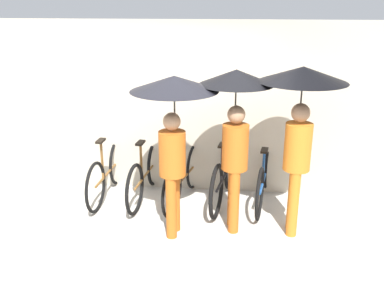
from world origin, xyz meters
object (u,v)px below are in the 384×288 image
parked_bicycle_3 (224,176)px  parked_bicycle_4 (264,177)px  pedestrian_leading (174,111)px  pedestrian_center (236,110)px  parked_bicycle_0 (107,172)px  pedestrian_trailing (301,104)px  parked_bicycle_2 (184,176)px  parked_bicycle_1 (146,174)px

parked_bicycle_3 → parked_bicycle_4: parked_bicycle_3 is taller
parked_bicycle_3 → pedestrian_leading: 1.57m
parked_bicycle_4 → pedestrian_center: 1.44m
parked_bicycle_0 → parked_bicycle_3: (1.71, -0.01, 0.02)m
pedestrian_center → pedestrian_trailing: pedestrian_trailing is taller
pedestrian_leading → pedestrian_trailing: pedestrian_trailing is taller
parked_bicycle_4 → parked_bicycle_2: bearing=103.6°
pedestrian_leading → parked_bicycle_3: bearing=62.1°
pedestrian_center → pedestrian_trailing: 0.76m
parked_bicycle_4 → pedestrian_center: size_ratio=0.87×
parked_bicycle_4 → pedestrian_leading: bearing=138.0°
pedestrian_leading → parked_bicycle_4: bearing=44.6°
parked_bicycle_3 → pedestrian_trailing: bearing=-117.8°
parked_bicycle_0 → parked_bicycle_1: bearing=-87.4°
parked_bicycle_0 → parked_bicycle_1: size_ratio=0.99×
parked_bicycle_2 → parked_bicycle_3: bearing=-74.4°
parked_bicycle_4 → pedestrian_trailing: 1.49m
parked_bicycle_0 → pedestrian_trailing: pedestrian_trailing is taller
pedestrian_center → parked_bicycle_4: bearing=53.5°
pedestrian_center → pedestrian_trailing: (0.75, -0.00, 0.10)m
parked_bicycle_0 → pedestrian_center: pedestrian_center is taller
parked_bicycle_0 → parked_bicycle_2: parked_bicycle_2 is taller
pedestrian_center → parked_bicycle_0: bearing=154.0°
parked_bicycle_1 → parked_bicycle_4: (1.71, 0.04, 0.00)m
parked_bicycle_0 → pedestrian_trailing: size_ratio=0.81×
parked_bicycle_4 → pedestrian_trailing: (0.31, -0.73, 1.26)m
pedestrian_trailing → parked_bicycle_1: bearing=167.0°
parked_bicycle_0 → parked_bicycle_1: (0.57, -0.00, -0.00)m
parked_bicycle_1 → pedestrian_leading: bearing=-142.5°
parked_bicycle_0 → parked_bicycle_3: parked_bicycle_3 is taller
parked_bicycle_3 → pedestrian_center: pedestrian_center is taller
parked_bicycle_3 → parked_bicycle_4: bearing=-75.0°
parked_bicycle_4 → pedestrian_trailing: pedestrian_trailing is taller
parked_bicycle_1 → pedestrian_trailing: (2.02, -0.69, 1.26)m
parked_bicycle_0 → pedestrian_center: 2.28m
pedestrian_center → pedestrian_trailing: size_ratio=0.98×
pedestrian_leading → parked_bicycle_0: bearing=147.9°
parked_bicycle_1 → parked_bicycle_3: parked_bicycle_3 is taller
parked_bicycle_1 → parked_bicycle_2: parked_bicycle_2 is taller
parked_bicycle_2 → parked_bicycle_4: (1.14, 0.08, -0.00)m
parked_bicycle_4 → pedestrian_center: pedestrian_center is taller
parked_bicycle_3 → pedestrian_leading: bearing=155.9°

